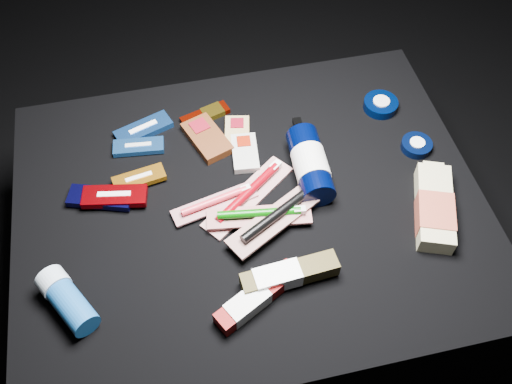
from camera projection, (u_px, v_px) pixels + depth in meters
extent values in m
plane|color=black|center=(251.00, 288.00, 1.52)|extent=(3.00, 3.00, 0.00)
cube|color=black|center=(251.00, 250.00, 1.36)|extent=(0.98, 0.78, 0.40)
cube|color=#1A4993|center=(144.00, 129.00, 1.31)|extent=(0.14, 0.09, 0.02)
cube|color=white|center=(143.00, 129.00, 1.31)|extent=(0.07, 0.03, 0.02)
cube|color=#245FAF|center=(139.00, 147.00, 1.28)|extent=(0.12, 0.05, 0.01)
cube|color=#BABAB5|center=(139.00, 146.00, 1.28)|extent=(0.06, 0.02, 0.01)
cube|color=black|center=(100.00, 198.00, 1.19)|extent=(0.14, 0.09, 0.02)
cube|color=beige|center=(100.00, 197.00, 1.19)|extent=(0.07, 0.03, 0.02)
cube|color=#C47916|center=(139.00, 179.00, 1.22)|extent=(0.12, 0.06, 0.01)
cube|color=silver|center=(139.00, 178.00, 1.22)|extent=(0.06, 0.02, 0.01)
cube|color=#810207|center=(115.00, 196.00, 1.19)|extent=(0.14, 0.07, 0.02)
cube|color=white|center=(115.00, 196.00, 1.19)|extent=(0.07, 0.02, 0.02)
cube|color=#4F2510|center=(207.00, 138.00, 1.29)|extent=(0.11, 0.14, 0.02)
cube|color=maroon|center=(200.00, 129.00, 1.31)|extent=(0.05, 0.05, 0.02)
cube|color=#B7B8B0|center=(245.00, 153.00, 1.27)|extent=(0.07, 0.11, 0.02)
cube|color=maroon|center=(244.00, 143.00, 1.28)|extent=(0.03, 0.03, 0.02)
cube|color=tan|center=(237.00, 134.00, 1.30)|extent=(0.07, 0.11, 0.02)
cube|color=maroon|center=(237.00, 125.00, 1.32)|extent=(0.04, 0.04, 0.02)
cube|color=#690E03|center=(205.00, 115.00, 1.34)|extent=(0.12, 0.07, 0.01)
cube|color=olive|center=(213.00, 112.00, 1.34)|extent=(0.06, 0.05, 0.01)
cylinder|color=black|center=(310.00, 164.00, 1.22)|extent=(0.08, 0.18, 0.07)
cylinder|color=silver|center=(311.00, 166.00, 1.21)|extent=(0.08, 0.08, 0.07)
cylinder|color=black|center=(300.00, 130.00, 1.27)|extent=(0.03, 0.02, 0.02)
cube|color=black|center=(298.00, 125.00, 1.29)|extent=(0.02, 0.03, 0.02)
cylinder|color=black|center=(381.00, 105.00, 1.35)|extent=(0.08, 0.08, 0.02)
cylinder|color=beige|center=(381.00, 104.00, 1.35)|extent=(0.04, 0.04, 0.03)
cylinder|color=black|center=(416.00, 145.00, 1.28)|extent=(0.07, 0.07, 0.02)
cylinder|color=silver|center=(417.00, 145.00, 1.28)|extent=(0.03, 0.03, 0.02)
cube|color=#C8BF8E|center=(434.00, 207.00, 1.17)|extent=(0.13, 0.21, 0.04)
cube|color=#A54734|center=(435.00, 215.00, 1.16)|extent=(0.10, 0.11, 0.04)
cube|color=#C8BF8E|center=(432.00, 170.00, 1.23)|extent=(0.05, 0.04, 0.03)
cylinder|color=#175092|center=(73.00, 307.00, 1.03)|extent=(0.10, 0.12, 0.05)
cylinder|color=silver|center=(54.00, 283.00, 1.06)|extent=(0.07, 0.06, 0.06)
cube|color=silver|center=(248.00, 197.00, 1.21)|extent=(0.22, 0.19, 0.01)
cylinder|color=#6E0109|center=(248.00, 193.00, 1.19)|extent=(0.16, 0.13, 0.02)
cube|color=white|center=(275.00, 166.00, 1.23)|extent=(0.03, 0.03, 0.01)
cube|color=#BCB4B1|center=(215.00, 204.00, 1.19)|extent=(0.19, 0.08, 0.01)
cylinder|color=red|center=(214.00, 201.00, 1.18)|extent=(0.14, 0.05, 0.01)
cube|color=white|center=(245.00, 189.00, 1.20)|extent=(0.02, 0.02, 0.01)
cube|color=#A6A19B|center=(259.00, 216.00, 1.16)|extent=(0.22, 0.08, 0.01)
cylinder|color=#024D02|center=(259.00, 213.00, 1.15)|extent=(0.17, 0.04, 0.02)
cube|color=silver|center=(300.00, 210.00, 1.15)|extent=(0.03, 0.02, 0.01)
cube|color=#A7A19C|center=(278.00, 217.00, 1.15)|extent=(0.24, 0.16, 0.01)
cylinder|color=black|center=(279.00, 213.00, 1.14)|extent=(0.18, 0.11, 0.02)
cube|color=beige|center=(311.00, 188.00, 1.17)|extent=(0.03, 0.03, 0.01)
cube|color=#7A0706|center=(257.00, 297.00, 1.06)|extent=(0.18, 0.12, 0.03)
cube|color=silver|center=(248.00, 304.00, 1.05)|extent=(0.09, 0.08, 0.03)
cube|color=#372E0F|center=(290.00, 274.00, 1.08)|extent=(0.19, 0.05, 0.03)
cube|color=white|center=(277.00, 277.00, 1.07)|extent=(0.09, 0.05, 0.04)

